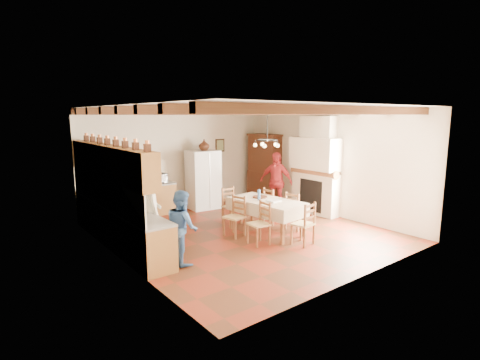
% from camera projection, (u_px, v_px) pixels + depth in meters
% --- Properties ---
extents(floor, '(6.00, 6.50, 0.02)m').
position_uv_depth(floor, '(244.00, 233.00, 9.10)').
color(floor, '#4B2514').
rests_on(floor, ground).
extents(ceiling, '(6.00, 6.50, 0.02)m').
position_uv_depth(ceiling, '(245.00, 107.00, 8.59)').
color(ceiling, beige).
rests_on(ceiling, ground).
extents(wall_back, '(6.00, 0.02, 3.00)m').
position_uv_depth(wall_back, '(178.00, 159.00, 11.38)').
color(wall_back, beige).
rests_on(wall_back, ground).
extents(wall_front, '(6.00, 0.02, 3.00)m').
position_uv_depth(wall_front, '(365.00, 194.00, 6.31)').
color(wall_front, beige).
rests_on(wall_front, ground).
extents(wall_left, '(0.02, 6.50, 3.00)m').
position_uv_depth(wall_left, '(119.00, 186.00, 7.02)').
color(wall_left, beige).
rests_on(wall_left, ground).
extents(wall_right, '(0.02, 6.50, 3.00)m').
position_uv_depth(wall_right, '(327.00, 162.00, 10.67)').
color(wall_right, beige).
rests_on(wall_right, ground).
extents(ceiling_beams, '(6.00, 6.30, 0.16)m').
position_uv_depth(ceiling_beams, '(245.00, 111.00, 8.61)').
color(ceiling_beams, '#381A10').
rests_on(ceiling_beams, ground).
extents(lower_cabinets_left, '(0.60, 4.30, 0.86)m').
position_uv_depth(lower_cabinets_left, '(119.00, 225.00, 8.21)').
color(lower_cabinets_left, brown).
rests_on(lower_cabinets_left, ground).
extents(lower_cabinets_back, '(2.30, 0.60, 0.86)m').
position_uv_depth(lower_cabinets_back, '(135.00, 202.00, 10.38)').
color(lower_cabinets_back, brown).
rests_on(lower_cabinets_back, ground).
extents(countertop_left, '(0.62, 4.30, 0.04)m').
position_uv_depth(countertop_left, '(117.00, 206.00, 8.13)').
color(countertop_left, slate).
rests_on(countertop_left, lower_cabinets_left).
extents(countertop_back, '(2.34, 0.62, 0.04)m').
position_uv_depth(countertop_back, '(134.00, 187.00, 10.30)').
color(countertop_back, slate).
rests_on(countertop_back, lower_cabinets_back).
extents(backsplash_left, '(0.03, 4.30, 0.60)m').
position_uv_depth(backsplash_left, '(103.00, 193.00, 7.90)').
color(backsplash_left, white).
rests_on(backsplash_left, ground).
extents(backsplash_back, '(2.30, 0.03, 0.60)m').
position_uv_depth(backsplash_back, '(129.00, 174.00, 10.47)').
color(backsplash_back, white).
rests_on(backsplash_back, ground).
extents(upper_cabinets, '(0.35, 4.20, 0.70)m').
position_uv_depth(upper_cabinets, '(109.00, 162.00, 7.89)').
color(upper_cabinets, brown).
rests_on(upper_cabinets, ground).
extents(fireplace, '(0.56, 1.60, 2.80)m').
position_uv_depth(fireplace, '(314.00, 166.00, 10.67)').
color(fireplace, beige).
rests_on(fireplace, ground).
extents(wall_picture, '(0.34, 0.03, 0.42)m').
position_uv_depth(wall_picture, '(220.00, 145.00, 12.24)').
color(wall_picture, black).
rests_on(wall_picture, ground).
extents(refrigerator, '(0.95, 0.81, 1.78)m').
position_uv_depth(refrigerator, '(203.00, 180.00, 11.38)').
color(refrigerator, silver).
rests_on(refrigerator, floor).
extents(hutch, '(0.62, 1.26, 2.22)m').
position_uv_depth(hutch, '(265.00, 168.00, 12.41)').
color(hutch, '#341A0F').
rests_on(hutch, floor).
extents(dining_table, '(1.14, 1.94, 0.81)m').
position_uv_depth(dining_table, '(266.00, 203.00, 8.99)').
color(dining_table, beige).
rests_on(dining_table, floor).
extents(chandelier, '(0.47, 0.47, 0.03)m').
position_uv_depth(chandelier, '(267.00, 140.00, 8.73)').
color(chandelier, black).
rests_on(chandelier, ground).
extents(chair_left_near, '(0.44, 0.45, 0.96)m').
position_uv_depth(chair_left_near, '(259.00, 223.00, 8.20)').
color(chair_left_near, brown).
rests_on(chair_left_near, floor).
extents(chair_left_far, '(0.48, 0.49, 0.96)m').
position_uv_depth(chair_left_far, '(234.00, 216.00, 8.76)').
color(chair_left_far, brown).
rests_on(chair_left_far, floor).
extents(chair_right_near, '(0.47, 0.48, 0.96)m').
position_uv_depth(chair_right_near, '(296.00, 211.00, 9.30)').
color(chair_right_near, brown).
rests_on(chair_right_near, floor).
extents(chair_right_far, '(0.41, 0.43, 0.96)m').
position_uv_depth(chair_right_far, '(273.00, 206.00, 9.80)').
color(chair_right_far, brown).
rests_on(chair_right_far, floor).
extents(chair_end_near, '(0.47, 0.45, 0.96)m').
position_uv_depth(chair_end_near, '(303.00, 223.00, 8.20)').
color(chair_end_near, brown).
rests_on(chair_end_near, floor).
extents(chair_end_far, '(0.44, 0.42, 0.96)m').
position_uv_depth(chair_end_far, '(232.00, 206.00, 9.79)').
color(chair_end_far, brown).
rests_on(chair_end_far, floor).
extents(person_man, '(0.54, 0.70, 1.71)m').
position_uv_depth(person_man, '(151.00, 213.00, 7.62)').
color(person_man, beige).
rests_on(person_man, floor).
extents(person_woman_blue, '(0.63, 0.76, 1.43)m').
position_uv_depth(person_woman_blue, '(182.00, 227.00, 7.14)').
color(person_woman_blue, '#335790').
rests_on(person_woman_blue, floor).
extents(person_woman_red, '(0.78, 1.12, 1.76)m').
position_uv_depth(person_woman_red, '(276.00, 182.00, 11.08)').
color(person_woman_red, '#B1292F').
rests_on(person_woman_red, floor).
extents(microwave, '(0.54, 0.42, 0.27)m').
position_uv_depth(microwave, '(158.00, 178.00, 10.72)').
color(microwave, silver).
rests_on(microwave, countertop_back).
extents(fridge_vase, '(0.41, 0.41, 0.34)m').
position_uv_depth(fridge_vase, '(204.00, 145.00, 11.24)').
color(fridge_vase, '#341A0F').
rests_on(fridge_vase, refrigerator).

